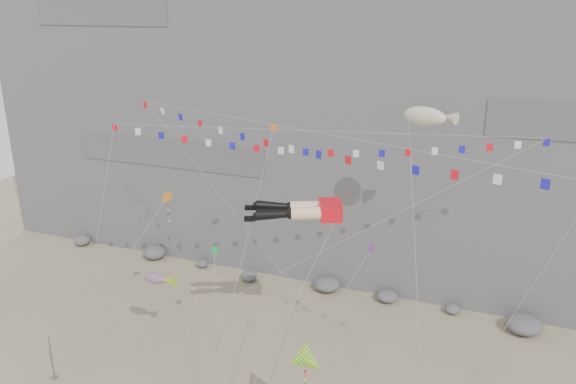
# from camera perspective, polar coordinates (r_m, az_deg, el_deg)

# --- Properties ---
(cliff) EXTENTS (80.00, 28.00, 50.00)m
(cliff) POSITION_cam_1_polar(r_m,az_deg,el_deg) (64.14, 8.72, 16.71)
(cliff) COLOR slate
(cliff) RESTS_ON ground
(talus_boulders) EXTENTS (60.00, 3.00, 1.20)m
(talus_boulders) POSITION_cam_1_polar(r_m,az_deg,el_deg) (56.10, 3.98, -9.36)
(talus_boulders) COLOR slate
(talus_boulders) RESTS_ON ground
(anchor_pole_left) EXTENTS (0.12, 0.12, 3.64)m
(anchor_pole_left) POSITION_cam_1_polar(r_m,az_deg,el_deg) (46.99, -22.88, -15.23)
(anchor_pole_left) COLOR gray
(anchor_pole_left) RESTS_ON ground
(legs_kite) EXTENTS (7.03, 15.97, 19.73)m
(legs_kite) POSITION_cam_1_polar(r_m,az_deg,el_deg) (39.86, 1.59, -1.89)
(legs_kite) COLOR red
(legs_kite) RESTS_ON ground
(flag_banner_upper) EXTENTS (31.48, 15.03, 26.12)m
(flag_banner_upper) POSITION_cam_1_polar(r_m,az_deg,el_deg) (41.97, 3.09, 6.19)
(flag_banner_upper) COLOR red
(flag_banner_upper) RESTS_ON ground
(flag_banner_lower) EXTENTS (33.47, 11.96, 21.84)m
(flag_banner_lower) POSITION_cam_1_polar(r_m,az_deg,el_deg) (37.33, 1.74, 6.26)
(flag_banner_lower) COLOR red
(flag_banner_lower) RESTS_ON ground
(harlequin_kite) EXTENTS (7.06, 9.21, 16.51)m
(harlequin_kite) POSITION_cam_1_polar(r_m,az_deg,el_deg) (43.78, -12.26, -0.61)
(harlequin_kite) COLOR red
(harlequin_kite) RESTS_ON ground
(fish_windsock) EXTENTS (6.04, 5.71, 9.50)m
(fish_windsock) POSITION_cam_1_polar(r_m,az_deg,el_deg) (44.86, -13.41, -8.52)
(fish_windsock) COLOR #FF5A0D
(fish_windsock) RESTS_ON ground
(delta_kite) EXTENTS (4.75, 6.43, 9.43)m
(delta_kite) POSITION_cam_1_polar(r_m,az_deg,el_deg) (35.37, 1.70, -16.70)
(delta_kite) COLOR yellow
(delta_kite) RESTS_ON ground
(blimp_windsock) EXTENTS (5.88, 15.55, 23.82)m
(blimp_windsock) POSITION_cam_1_polar(r_m,az_deg,el_deg) (43.10, 13.72, 7.45)
(blimp_windsock) COLOR beige
(blimp_windsock) RESTS_ON ground
(small_kite_a) EXTENTS (1.17, 14.81, 22.68)m
(small_kite_a) POSITION_cam_1_polar(r_m,az_deg,el_deg) (43.30, -1.59, 5.99)
(small_kite_a) COLOR #E15313
(small_kite_a) RESTS_ON ground
(small_kite_b) EXTENTS (5.51, 11.78, 15.77)m
(small_kite_b) POSITION_cam_1_polar(r_m,az_deg,el_deg) (41.22, 8.23, -6.08)
(small_kite_b) COLOR purple
(small_kite_b) RESTS_ON ground
(small_kite_c) EXTENTS (4.84, 9.51, 13.77)m
(small_kite_c) POSITION_cam_1_polar(r_m,az_deg,el_deg) (41.55, -7.48, -6.13)
(small_kite_c) COLOR green
(small_kite_c) RESTS_ON ground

